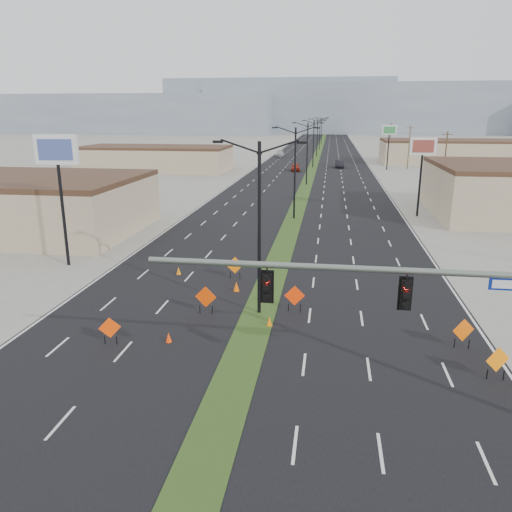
# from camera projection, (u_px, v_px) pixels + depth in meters

# --- Properties ---
(ground) EXTENTS (600.00, 600.00, 0.00)m
(ground) POSITION_uv_depth(u_px,v_px,m) (213.00, 437.00, 18.30)
(ground) COLOR gray
(ground) RESTS_ON ground
(road_surface) EXTENTS (25.00, 400.00, 0.02)m
(road_surface) POSITION_uv_depth(u_px,v_px,m) (313.00, 166.00, 113.39)
(road_surface) COLOR black
(road_surface) RESTS_ON ground
(median_strip) EXTENTS (2.00, 400.00, 0.04)m
(median_strip) POSITION_uv_depth(u_px,v_px,m) (313.00, 166.00, 113.39)
(median_strip) COLOR #314B1A
(median_strip) RESTS_ON ground
(building_sw_far) EXTENTS (30.00, 14.00, 4.50)m
(building_sw_far) POSITION_uv_depth(u_px,v_px,m) (156.00, 160.00, 103.01)
(building_sw_far) COLOR tan
(building_sw_far) RESTS_ON ground
(building_se_far) EXTENTS (44.00, 16.00, 5.00)m
(building_se_far) POSITION_uv_depth(u_px,v_px,m) (478.00, 153.00, 116.86)
(building_se_far) COLOR tan
(building_se_far) RESTS_ON ground
(mesa_west) EXTENTS (180.00, 50.00, 22.00)m
(mesa_west) POSITION_uv_depth(u_px,v_px,m) (124.00, 114.00, 298.40)
(mesa_west) COLOR gray
(mesa_west) RESTS_ON ground
(mesa_center) EXTENTS (220.00, 50.00, 28.00)m
(mesa_center) POSITION_uv_depth(u_px,v_px,m) (395.00, 109.00, 294.09)
(mesa_center) COLOR gray
(mesa_center) RESTS_ON ground
(mesa_backdrop) EXTENTS (140.00, 50.00, 32.00)m
(mesa_backdrop) POSITION_uv_depth(u_px,v_px,m) (280.00, 106.00, 322.40)
(mesa_backdrop) COLOR gray
(mesa_backdrop) RESTS_ON ground
(signal_mast) EXTENTS (16.30, 0.60, 8.00)m
(signal_mast) POSITION_uv_depth(u_px,v_px,m) (458.00, 308.00, 17.67)
(signal_mast) COLOR slate
(signal_mast) RESTS_ON ground
(streetlight_0) EXTENTS (5.15, 0.24, 10.02)m
(streetlight_0) POSITION_uv_depth(u_px,v_px,m) (259.00, 224.00, 28.21)
(streetlight_0) COLOR black
(streetlight_0) RESTS_ON ground
(streetlight_1) EXTENTS (5.15, 0.24, 10.02)m
(streetlight_1) POSITION_uv_depth(u_px,v_px,m) (295.00, 170.00, 54.84)
(streetlight_1) COLOR black
(streetlight_1) RESTS_ON ground
(streetlight_2) EXTENTS (5.15, 0.24, 10.02)m
(streetlight_2) POSITION_uv_depth(u_px,v_px,m) (307.00, 152.00, 81.46)
(streetlight_2) COLOR black
(streetlight_2) RESTS_ON ground
(streetlight_3) EXTENTS (5.15, 0.24, 10.02)m
(streetlight_3) POSITION_uv_depth(u_px,v_px,m) (313.00, 142.00, 108.09)
(streetlight_3) COLOR black
(streetlight_3) RESTS_ON ground
(streetlight_4) EXTENTS (5.15, 0.24, 10.02)m
(streetlight_4) POSITION_uv_depth(u_px,v_px,m) (317.00, 136.00, 134.72)
(streetlight_4) COLOR black
(streetlight_4) RESTS_ON ground
(streetlight_5) EXTENTS (5.15, 0.24, 10.02)m
(streetlight_5) POSITION_uv_depth(u_px,v_px,m) (320.00, 133.00, 161.34)
(streetlight_5) COLOR black
(streetlight_5) RESTS_ON ground
(streetlight_6) EXTENTS (5.15, 0.24, 10.02)m
(streetlight_6) POSITION_uv_depth(u_px,v_px,m) (322.00, 130.00, 187.97)
(streetlight_6) COLOR black
(streetlight_6) RESTS_ON ground
(utility_pole_1) EXTENTS (1.60, 0.20, 9.00)m
(utility_pole_1) POSITION_uv_depth(u_px,v_px,m) (445.00, 163.00, 71.25)
(utility_pole_1) COLOR #4C3823
(utility_pole_1) RESTS_ON ground
(utility_pole_2) EXTENTS (1.60, 0.20, 9.00)m
(utility_pole_2) POSITION_uv_depth(u_px,v_px,m) (409.00, 147.00, 104.53)
(utility_pole_2) COLOR #4C3823
(utility_pole_2) RESTS_ON ground
(utility_pole_3) EXTENTS (1.60, 0.20, 9.00)m
(utility_pole_3) POSITION_uv_depth(u_px,v_px,m) (391.00, 139.00, 137.81)
(utility_pole_3) COLOR #4C3823
(utility_pole_3) RESTS_ON ground
(car_left) EXTENTS (2.26, 4.61, 1.52)m
(car_left) POSITION_uv_depth(u_px,v_px,m) (296.00, 167.00, 102.47)
(car_left) COLOR maroon
(car_left) RESTS_ON ground
(car_mid) EXTENTS (1.94, 4.91, 1.59)m
(car_mid) POSITION_uv_depth(u_px,v_px,m) (339.00, 164.00, 108.84)
(car_mid) COLOR black
(car_mid) RESTS_ON ground
(car_far) EXTENTS (2.33, 5.42, 1.56)m
(car_far) POSITION_uv_depth(u_px,v_px,m) (280.00, 154.00, 136.46)
(car_far) COLOR #9FA5A8
(car_far) RESTS_ON ground
(construction_sign_0) EXTENTS (1.03, 0.48, 1.47)m
(construction_sign_0) POSITION_uv_depth(u_px,v_px,m) (110.00, 329.00, 25.44)
(construction_sign_0) COLOR #FF4105
(construction_sign_0) RESTS_ON ground
(construction_sign_1) EXTENTS (1.29, 0.09, 1.72)m
(construction_sign_1) POSITION_uv_depth(u_px,v_px,m) (206.00, 298.00, 29.30)
(construction_sign_1) COLOR #E13D04
(construction_sign_1) RESTS_ON ground
(construction_sign_2) EXTENTS (1.16, 0.46, 1.62)m
(construction_sign_2) POSITION_uv_depth(u_px,v_px,m) (235.00, 266.00, 35.59)
(construction_sign_2) COLOR orange
(construction_sign_2) RESTS_ON ground
(construction_sign_3) EXTENTS (1.21, 0.18, 1.62)m
(construction_sign_3) POSITION_uv_depth(u_px,v_px,m) (295.00, 297.00, 29.66)
(construction_sign_3) COLOR #FF3405
(construction_sign_3) RESTS_ON ground
(construction_sign_4) EXTENTS (1.13, 0.48, 1.60)m
(construction_sign_4) POSITION_uv_depth(u_px,v_px,m) (463.00, 331.00, 24.97)
(construction_sign_4) COLOR #EB5904
(construction_sign_4) RESTS_ON ground
(construction_sign_5) EXTENTS (1.12, 0.51, 1.60)m
(construction_sign_5) POSITION_uv_depth(u_px,v_px,m) (497.00, 361.00, 21.98)
(construction_sign_5) COLOR orange
(construction_sign_5) RESTS_ON ground
(cone_0) EXTENTS (0.40, 0.40, 0.55)m
(cone_0) POSITION_uv_depth(u_px,v_px,m) (169.00, 337.00, 25.83)
(cone_0) COLOR #FF3C05
(cone_0) RESTS_ON ground
(cone_1) EXTENTS (0.42, 0.42, 0.68)m
(cone_1) POSITION_uv_depth(u_px,v_px,m) (236.00, 286.00, 33.22)
(cone_1) COLOR #F25B05
(cone_1) RESTS_ON ground
(cone_2) EXTENTS (0.44, 0.44, 0.57)m
(cone_2) POSITION_uv_depth(u_px,v_px,m) (269.00, 322.00, 27.75)
(cone_2) COLOR orange
(cone_2) RESTS_ON ground
(cone_3) EXTENTS (0.36, 0.36, 0.57)m
(cone_3) POSITION_uv_depth(u_px,v_px,m) (179.00, 271.00, 36.71)
(cone_3) COLOR orange
(cone_3) RESTS_ON ground
(pole_sign_west) EXTENTS (3.27, 0.58, 9.97)m
(pole_sign_west) POSITION_uv_depth(u_px,v_px,m) (57.00, 159.00, 36.87)
(pole_sign_west) COLOR black
(pole_sign_west) RESTS_ON ground
(pole_sign_east_near) EXTENTS (2.92, 0.61, 8.89)m
(pole_sign_east_near) POSITION_uv_depth(u_px,v_px,m) (423.00, 153.00, 55.68)
(pole_sign_east_near) COLOR black
(pole_sign_east_near) RESTS_ON ground
(pole_sign_east_far) EXTENTS (2.98, 0.40, 9.14)m
(pole_sign_east_far) POSITION_uv_depth(u_px,v_px,m) (389.00, 133.00, 102.95)
(pole_sign_east_far) COLOR black
(pole_sign_east_far) RESTS_ON ground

